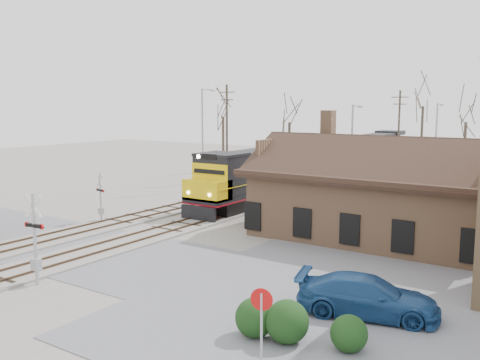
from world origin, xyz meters
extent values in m
plane|color=gray|center=(0.00, 0.00, 0.00)|extent=(140.00, 140.00, 0.00)
cube|color=slate|center=(0.00, 0.00, 0.01)|extent=(60.00, 9.00, 0.03)
cube|color=slate|center=(18.00, 4.00, 0.02)|extent=(22.00, 26.00, 0.03)
cube|color=gray|center=(0.00, 15.00, 0.06)|extent=(3.40, 90.00, 0.12)
cube|color=#473323|center=(-0.72, 15.00, 0.17)|extent=(0.08, 90.00, 0.14)
cube|color=#473323|center=(0.72, 15.00, 0.17)|extent=(0.08, 90.00, 0.14)
cube|color=gray|center=(-4.50, 15.00, 0.06)|extent=(3.40, 90.00, 0.12)
cube|color=#473323|center=(-5.22, 15.00, 0.17)|extent=(0.08, 90.00, 0.14)
cube|color=#473323|center=(-3.78, 15.00, 0.17)|extent=(0.08, 90.00, 0.14)
cube|color=#9A704F|center=(12.00, 12.00, 2.00)|extent=(14.00, 8.00, 4.00)
cube|color=black|center=(12.00, 12.00, 4.10)|extent=(15.20, 9.20, 0.30)
cube|color=black|center=(12.00, 9.70, 5.10)|extent=(15.00, 4.71, 2.66)
cube|color=black|center=(12.00, 14.30, 5.10)|extent=(15.00, 4.71, 2.66)
cube|color=#9A704F|center=(8.00, 13.50, 6.80)|extent=(0.80, 0.80, 2.20)
cube|color=black|center=(0.00, 13.19, 0.58)|extent=(2.65, 4.24, 1.06)
cube|color=black|center=(0.00, 26.96, 0.58)|extent=(2.65, 4.24, 1.06)
cube|color=black|center=(0.00, 20.07, 1.43)|extent=(3.18, 21.18, 0.37)
cube|color=maroon|center=(0.00, 20.07, 1.20)|extent=(3.20, 21.18, 0.13)
cube|color=black|center=(0.00, 21.40, 3.07)|extent=(2.75, 15.36, 2.97)
cube|color=black|center=(0.00, 12.23, 3.07)|extent=(3.18, 2.97, 2.97)
cube|color=yellow|center=(0.00, 10.43, 2.17)|extent=(3.18, 1.91, 1.48)
cube|color=black|center=(0.00, 9.38, 0.58)|extent=(2.97, 0.25, 1.06)
cylinder|color=#FFF2CC|center=(0.00, 9.46, 4.66)|extent=(0.30, 0.10, 0.30)
cube|color=black|center=(0.00, 34.87, 0.58)|extent=(2.65, 4.24, 1.06)
cube|color=black|center=(0.00, 48.64, 0.58)|extent=(2.65, 4.24, 1.06)
cube|color=black|center=(0.00, 41.75, 1.43)|extent=(3.18, 21.18, 0.37)
cube|color=maroon|center=(0.00, 41.75, 1.20)|extent=(3.20, 21.18, 0.13)
cube|color=black|center=(0.00, 43.08, 3.07)|extent=(2.75, 15.36, 2.97)
cube|color=black|center=(0.00, 33.92, 3.07)|extent=(3.18, 2.97, 2.97)
cube|color=black|center=(0.00, 32.12, 2.17)|extent=(3.18, 1.91, 1.48)
cube|color=black|center=(0.00, 31.06, 0.58)|extent=(2.97, 0.25, 1.06)
cylinder|color=#A5A8AD|center=(2.13, -5.36, 2.16)|extent=(0.15, 0.15, 4.32)
cube|color=silver|center=(2.13, -5.36, 3.67)|extent=(1.13, 0.14, 1.13)
cube|color=silver|center=(2.13, -5.36, 3.67)|extent=(1.13, 0.14, 1.13)
cube|color=black|center=(2.13, -5.36, 2.81)|extent=(0.98, 0.24, 0.16)
cylinder|color=#B20C0C|center=(1.65, -5.40, 2.81)|extent=(0.27, 0.10, 0.26)
cylinder|color=#B20C0C|center=(2.61, -5.32, 2.81)|extent=(0.27, 0.10, 0.26)
cube|color=#A5A8AD|center=(2.13, -5.36, 0.97)|extent=(0.43, 0.32, 0.54)
cylinder|color=#A5A8AD|center=(-5.66, 5.43, 1.76)|extent=(0.12, 0.12, 3.52)
cube|color=silver|center=(-5.66, 5.43, 2.99)|extent=(0.91, 0.24, 0.92)
cube|color=silver|center=(-5.66, 5.43, 2.99)|extent=(0.91, 0.24, 0.92)
cube|color=black|center=(-5.66, 5.43, 2.29)|extent=(0.81, 0.32, 0.13)
cylinder|color=#B20C0C|center=(-5.27, 5.34, 2.29)|extent=(0.22, 0.12, 0.21)
cylinder|color=#B20C0C|center=(-6.04, 5.51, 2.29)|extent=(0.22, 0.12, 0.21)
cube|color=#A5A8AD|center=(-5.66, 5.43, 0.79)|extent=(0.35, 0.26, 0.44)
cylinder|color=#A5A8AD|center=(14.75, -5.98, 1.18)|extent=(0.09, 0.09, 2.36)
cylinder|color=#B20C0C|center=(14.75, -5.98, 2.14)|extent=(0.74, 0.22, 0.75)
imported|color=navy|center=(16.19, -0.35, 0.80)|extent=(5.94, 3.60, 1.61)
sphere|color=black|center=(13.54, -4.46, 0.72)|extent=(1.45, 1.45, 1.45)
sphere|color=black|center=(14.73, -4.24, 0.77)|extent=(1.55, 1.55, 1.55)
sphere|color=black|center=(16.79, -3.66, 0.64)|extent=(1.28, 1.28, 1.28)
cylinder|color=#A5A8AD|center=(-8.30, 20.60, 4.90)|extent=(0.18, 0.18, 9.79)
cylinder|color=#A5A8AD|center=(-8.30, 21.50, 9.69)|extent=(0.12, 1.80, 0.12)
cube|color=#A5A8AD|center=(-8.30, 22.30, 9.59)|extent=(0.25, 0.50, 0.12)
cylinder|color=#A5A8AD|center=(6.82, 20.66, 4.14)|extent=(0.18, 0.18, 8.27)
cylinder|color=#A5A8AD|center=(6.82, 21.56, 8.17)|extent=(0.12, 1.80, 0.12)
cube|color=#A5A8AD|center=(6.82, 22.36, 8.07)|extent=(0.25, 0.50, 0.12)
cylinder|color=#A5A8AD|center=(10.42, 32.58, 4.21)|extent=(0.18, 0.18, 8.41)
cylinder|color=#A5A8AD|center=(10.42, 33.48, 8.31)|extent=(0.12, 1.80, 0.12)
cube|color=#A5A8AD|center=(10.42, 34.28, 8.21)|extent=(0.25, 0.50, 0.12)
cylinder|color=#382D23|center=(-9.98, 27.02, 5.18)|extent=(0.24, 0.24, 10.36)
cube|color=#382D23|center=(-9.98, 27.02, 9.56)|extent=(2.00, 0.10, 0.10)
cube|color=#382D23|center=(-9.98, 27.02, 8.76)|extent=(1.60, 0.10, 0.10)
cylinder|color=#382D23|center=(3.69, 42.60, 4.95)|extent=(0.24, 0.24, 9.90)
cube|color=#382D23|center=(3.69, 42.60, 9.10)|extent=(2.00, 0.10, 0.10)
cube|color=#382D23|center=(3.69, 42.60, 8.30)|extent=(1.60, 0.10, 0.10)
cylinder|color=#382D23|center=(-15.43, 33.90, 3.39)|extent=(0.32, 0.32, 6.78)
cylinder|color=#382D23|center=(-7.00, 35.51, 3.09)|extent=(0.32, 0.32, 6.17)
cylinder|color=#382D23|center=(4.63, 49.00, 4.02)|extent=(0.32, 0.32, 8.04)
cylinder|color=#382D23|center=(10.84, 43.69, 3.16)|extent=(0.32, 0.32, 6.31)
camera|label=1|loc=(23.29, -19.92, 8.33)|focal=40.00mm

